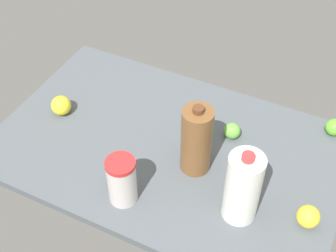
# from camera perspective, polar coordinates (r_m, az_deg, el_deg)

# --- Properties ---
(countertop) EXTENTS (1.20, 0.76, 0.03)m
(countertop) POSITION_cam_1_polar(r_m,az_deg,el_deg) (1.65, -0.00, -2.83)
(countertop) COLOR #4E555A
(countertop) RESTS_ON ground
(tumbler_cup) EXTENTS (0.09, 0.09, 0.17)m
(tumbler_cup) POSITION_cam_1_polar(r_m,az_deg,el_deg) (1.43, -5.64, -6.62)
(tumbler_cup) COLOR silver
(tumbler_cup) RESTS_ON countertop
(milk_jug) EXTENTS (0.11, 0.11, 0.27)m
(milk_jug) POSITION_cam_1_polar(r_m,az_deg,el_deg) (1.38, 9.10, -7.41)
(milk_jug) COLOR white
(milk_jug) RESTS_ON countertop
(chocolate_milk_jug) EXTENTS (0.10, 0.10, 0.27)m
(chocolate_milk_jug) POSITION_cam_1_polar(r_m,az_deg,el_deg) (1.49, 3.49, -1.74)
(chocolate_milk_jug) COLOR brown
(chocolate_milk_jug) RESTS_ON countertop
(lemon_beside_bowl) EXTENTS (0.07, 0.07, 0.07)m
(lemon_beside_bowl) POSITION_cam_1_polar(r_m,az_deg,el_deg) (1.47, 16.73, -10.52)
(lemon_beside_bowl) COLOR yellow
(lemon_beside_bowl) RESTS_ON countertop
(lime_loose) EXTENTS (0.06, 0.06, 0.06)m
(lime_loose) POSITION_cam_1_polar(r_m,az_deg,el_deg) (1.66, 7.83, -0.58)
(lime_loose) COLOR #68BA42
(lime_loose) RESTS_ON countertop
(lime_by_jug) EXTENTS (0.06, 0.06, 0.06)m
(lime_by_jug) POSITION_cam_1_polar(r_m,az_deg,el_deg) (1.76, 19.59, -0.13)
(lime_by_jug) COLOR #5FB931
(lime_by_jug) RESTS_ON countertop
(lemon_far_back) EXTENTS (0.07, 0.07, 0.07)m
(lemon_far_back) POSITION_cam_1_polar(r_m,az_deg,el_deg) (1.77, -12.90, 2.45)
(lemon_far_back) COLOR yellow
(lemon_far_back) RESTS_ON countertop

